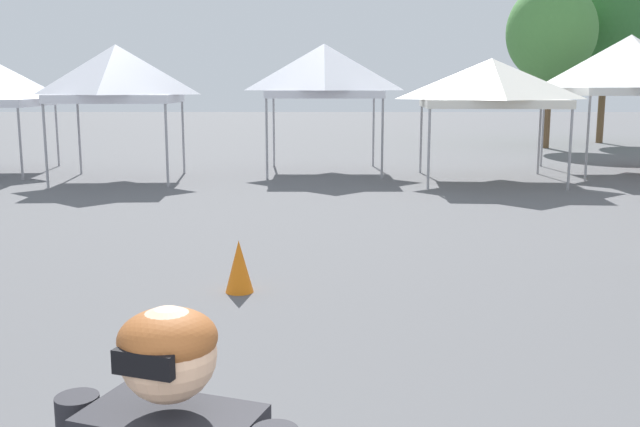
{
  "coord_description": "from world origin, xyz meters",
  "views": [
    {
      "loc": [
        -0.3,
        -0.16,
        2.28
      ],
      "look_at": [
        -0.33,
        5.43,
        1.3
      ],
      "focal_mm": 40.13,
      "sensor_mm": 36.0,
      "label": 1
    }
  ],
  "objects_px": {
    "tree_behind_tents_center": "(551,32)",
    "traffic_cone_lot_center": "(239,266)",
    "canopy_tent_far_right": "(491,83)",
    "tree_behind_tents_right": "(607,21)",
    "canopy_tent_left_of_center": "(324,71)",
    "canopy_tent_right_of_center": "(117,74)",
    "canopy_tent_behind_right": "(630,65)"
  },
  "relations": [
    {
      "from": "tree_behind_tents_center",
      "to": "traffic_cone_lot_center",
      "type": "bearing_deg",
      "value": -115.56
    },
    {
      "from": "canopy_tent_far_right",
      "to": "tree_behind_tents_right",
      "type": "relative_size",
      "value": 0.48
    },
    {
      "from": "canopy_tent_left_of_center",
      "to": "tree_behind_tents_center",
      "type": "height_order",
      "value": "tree_behind_tents_center"
    },
    {
      "from": "canopy_tent_right_of_center",
      "to": "tree_behind_tents_right",
      "type": "relative_size",
      "value": 0.46
    },
    {
      "from": "canopy_tent_left_of_center",
      "to": "traffic_cone_lot_center",
      "type": "relative_size",
      "value": 5.76
    },
    {
      "from": "canopy_tent_right_of_center",
      "to": "traffic_cone_lot_center",
      "type": "xyz_separation_m",
      "value": [
        4.15,
        -10.0,
        -2.33
      ]
    },
    {
      "from": "canopy_tent_far_right",
      "to": "traffic_cone_lot_center",
      "type": "bearing_deg",
      "value": -116.9
    },
    {
      "from": "canopy_tent_far_right",
      "to": "canopy_tent_behind_right",
      "type": "height_order",
      "value": "canopy_tent_behind_right"
    },
    {
      "from": "tree_behind_tents_center",
      "to": "canopy_tent_left_of_center",
      "type": "bearing_deg",
      "value": -136.59
    },
    {
      "from": "tree_behind_tents_right",
      "to": "canopy_tent_far_right",
      "type": "bearing_deg",
      "value": -120.91
    },
    {
      "from": "canopy_tent_left_of_center",
      "to": "canopy_tent_far_right",
      "type": "height_order",
      "value": "canopy_tent_left_of_center"
    },
    {
      "from": "canopy_tent_right_of_center",
      "to": "canopy_tent_left_of_center",
      "type": "height_order",
      "value": "canopy_tent_left_of_center"
    },
    {
      "from": "canopy_tent_left_of_center",
      "to": "tree_behind_tents_center",
      "type": "bearing_deg",
      "value": 43.41
    },
    {
      "from": "canopy_tent_left_of_center",
      "to": "traffic_cone_lot_center",
      "type": "xyz_separation_m",
      "value": [
        -0.95,
        -11.8,
        -2.44
      ]
    },
    {
      "from": "tree_behind_tents_center",
      "to": "tree_behind_tents_right",
      "type": "distance_m",
      "value": 4.16
    },
    {
      "from": "canopy_tent_right_of_center",
      "to": "canopy_tent_left_of_center",
      "type": "bearing_deg",
      "value": 19.43
    },
    {
      "from": "canopy_tent_left_of_center",
      "to": "canopy_tent_behind_right",
      "type": "distance_m",
      "value": 8.16
    },
    {
      "from": "canopy_tent_right_of_center",
      "to": "canopy_tent_behind_right",
      "type": "distance_m",
      "value": 13.37
    },
    {
      "from": "tree_behind_tents_right",
      "to": "canopy_tent_left_of_center",
      "type": "bearing_deg",
      "value": -137.23
    },
    {
      "from": "canopy_tent_behind_right",
      "to": "tree_behind_tents_right",
      "type": "height_order",
      "value": "tree_behind_tents_right"
    },
    {
      "from": "canopy_tent_right_of_center",
      "to": "tree_behind_tents_right",
      "type": "height_order",
      "value": "tree_behind_tents_right"
    },
    {
      "from": "canopy_tent_left_of_center",
      "to": "traffic_cone_lot_center",
      "type": "distance_m",
      "value": 12.08
    },
    {
      "from": "canopy_tent_left_of_center",
      "to": "canopy_tent_far_right",
      "type": "relative_size",
      "value": 0.98
    },
    {
      "from": "canopy_tent_left_of_center",
      "to": "traffic_cone_lot_center",
      "type": "bearing_deg",
      "value": -94.62
    },
    {
      "from": "tree_behind_tents_center",
      "to": "traffic_cone_lot_center",
      "type": "xyz_separation_m",
      "value": [
        -9.51,
        -19.9,
        -4.06
      ]
    },
    {
      "from": "canopy_tent_behind_right",
      "to": "tree_behind_tents_right",
      "type": "relative_size",
      "value": 0.5
    },
    {
      "from": "canopy_tent_right_of_center",
      "to": "tree_behind_tents_center",
      "type": "distance_m",
      "value": 16.96
    },
    {
      "from": "canopy_tent_right_of_center",
      "to": "canopy_tent_behind_right",
      "type": "xyz_separation_m",
      "value": [
        13.26,
        1.67,
        0.26
      ]
    },
    {
      "from": "canopy_tent_far_right",
      "to": "tree_behind_tents_right",
      "type": "bearing_deg",
      "value": 59.09
    },
    {
      "from": "canopy_tent_far_right",
      "to": "tree_behind_tents_center",
      "type": "xyz_separation_m",
      "value": [
        4.48,
        9.98,
        1.95
      ]
    },
    {
      "from": "canopy_tent_right_of_center",
      "to": "tree_behind_tents_center",
      "type": "height_order",
      "value": "tree_behind_tents_center"
    },
    {
      "from": "canopy_tent_behind_right",
      "to": "canopy_tent_far_right",
      "type": "bearing_deg",
      "value": -156.78
    }
  ]
}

